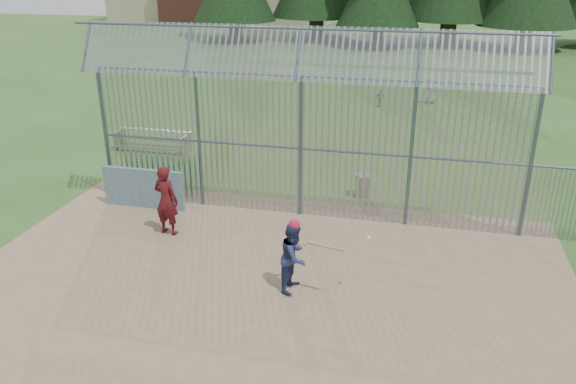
% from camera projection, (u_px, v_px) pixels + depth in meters
% --- Properties ---
extents(ground, '(120.00, 120.00, 0.00)m').
position_uv_depth(ground, '(268.00, 275.00, 13.16)').
color(ground, '#2D511E').
rests_on(ground, ground).
extents(dirt_infield, '(14.00, 10.00, 0.02)m').
position_uv_depth(dirt_infield, '(263.00, 285.00, 12.71)').
color(dirt_infield, '#756047').
rests_on(dirt_infield, ground).
extents(dugout_wall, '(2.50, 0.12, 1.20)m').
position_uv_depth(dugout_wall, '(143.00, 188.00, 16.52)').
color(dugout_wall, '#38566B').
rests_on(dugout_wall, dirt_infield).
extents(batter, '(0.71, 0.85, 1.59)m').
position_uv_depth(batter, '(294.00, 257.00, 12.29)').
color(batter, navy).
rests_on(batter, dirt_infield).
extents(onlooker, '(0.77, 0.58, 1.91)m').
position_uv_depth(onlooker, '(166.00, 200.00, 14.79)').
color(onlooker, maroon).
rests_on(onlooker, dirt_infield).
extents(bg_kid_standing, '(0.84, 0.76, 1.45)m').
position_uv_depth(bg_kid_standing, '(431.00, 90.00, 28.72)').
color(bg_kid_standing, slate).
rests_on(bg_kid_standing, ground).
extents(bg_kid_seated, '(0.58, 0.49, 0.93)m').
position_uv_depth(bg_kid_seated, '(381.00, 98.00, 28.03)').
color(bg_kid_seated, slate).
rests_on(bg_kid_seated, ground).
extents(batting_gear, '(1.76, 0.41, 0.52)m').
position_uv_depth(batting_gear, '(302.00, 230.00, 11.96)').
color(batting_gear, red).
rests_on(batting_gear, ground).
extents(trash_can, '(0.56, 0.56, 0.82)m').
position_uv_depth(trash_can, '(363.00, 185.00, 17.39)').
color(trash_can, gray).
rests_on(trash_can, ground).
extents(bleacher, '(3.00, 0.95, 0.72)m').
position_uv_depth(bleacher, '(152.00, 140.00, 21.69)').
color(bleacher, slate).
rests_on(bleacher, ground).
extents(backstop_fence, '(20.09, 0.81, 5.30)m').
position_uv_depth(backstop_fence, '(366.00, 141.00, 14.96)').
color(backstop_fence, '#47566B').
rests_on(backstop_fence, ground).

